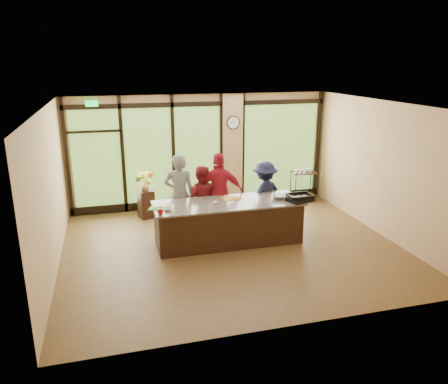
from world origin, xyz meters
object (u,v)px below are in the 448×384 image
bar_cart (303,182)px  cook_right (265,195)px  island_base (228,223)px  roasting_pan (299,199)px  cook_left (180,194)px  flower_stand (146,204)px

bar_cart → cook_right: bearing=-130.5°
island_base → roasting_pan: (1.50, -0.33, 0.52)m
cook_left → flower_stand: size_ratio=2.64×
roasting_pan → bar_cart: roasting_pan is taller
roasting_pan → flower_stand: bearing=122.3°
cook_left → island_base: bearing=152.6°
cook_left → flower_stand: cook_left is taller
island_base → bar_cart: (2.83, 2.28, 0.11)m
cook_right → roasting_pan: cook_right is taller
island_base → flower_stand: island_base is taller
flower_stand → bar_cart: bar_cart is taller
bar_cart → island_base: bearing=-134.1°
roasting_pan → bar_cart: (1.33, 2.62, -0.41)m
island_base → cook_left: bearing=139.7°
flower_stand → bar_cart: bearing=-11.6°
cook_left → cook_right: bearing=-170.1°
cook_left → roasting_pan: 2.67m
cook_right → flower_stand: size_ratio=2.24×
cook_left → cook_right: 2.01m
flower_stand → bar_cart: size_ratio=0.77×
island_base → cook_left: size_ratio=1.65×
cook_right → bar_cart: size_ratio=1.72×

